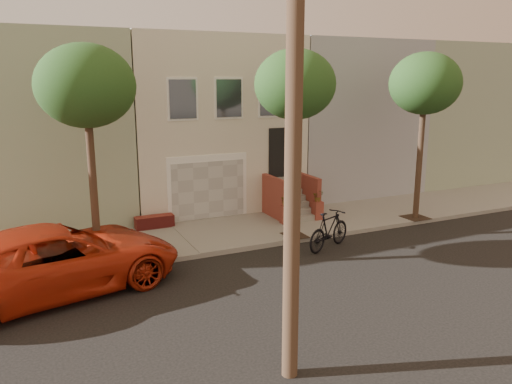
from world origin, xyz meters
name	(u,v)px	position (x,y,z in m)	size (l,w,h in m)	color
ground	(330,286)	(0.00, 0.00, 0.00)	(90.00, 90.00, 0.00)	black
sidewalk	(249,230)	(0.00, 5.35, 0.07)	(40.00, 3.70, 0.15)	gray
house_row	(196,120)	(0.00, 11.19, 3.64)	(33.10, 11.70, 7.00)	beige
tree_left	(86,87)	(-5.50, 3.90, 5.26)	(2.70, 2.57, 6.30)	#2D2116
tree_mid	(295,86)	(1.00, 3.90, 5.26)	(2.70, 2.57, 6.30)	#2D2116
tree_right	(425,85)	(6.50, 3.90, 5.26)	(2.70, 2.57, 6.30)	#2D2116
pickup_truck	(57,259)	(-6.68, 2.72, 0.89)	(2.97, 6.43, 1.79)	red
motorcycle	(329,230)	(1.64, 2.60, 0.64)	(0.60, 2.14, 1.28)	black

